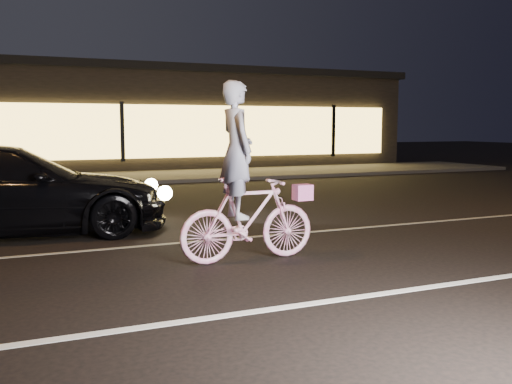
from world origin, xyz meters
name	(u,v)px	position (x,y,z in m)	size (l,w,h in m)	color
ground	(326,262)	(0.00, 0.00, 0.00)	(90.00, 90.00, 0.00)	black
lane_stripe_near	(396,292)	(0.00, -1.50, 0.00)	(60.00, 0.12, 0.01)	silver
lane_stripe_far	(265,236)	(0.00, 2.00, 0.00)	(60.00, 0.10, 0.01)	gray
sidewalk	(133,177)	(0.00, 13.00, 0.06)	(30.00, 4.00, 0.12)	#383533
storefront	(105,118)	(0.00, 18.97, 2.15)	(25.40, 8.42, 4.20)	black
cyclist	(245,198)	(-0.97, 0.49, 0.86)	(1.91, 0.66, 2.41)	#F14695
sedan	(6,191)	(-3.93, 3.70, 0.76)	(5.35, 2.45, 1.52)	black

